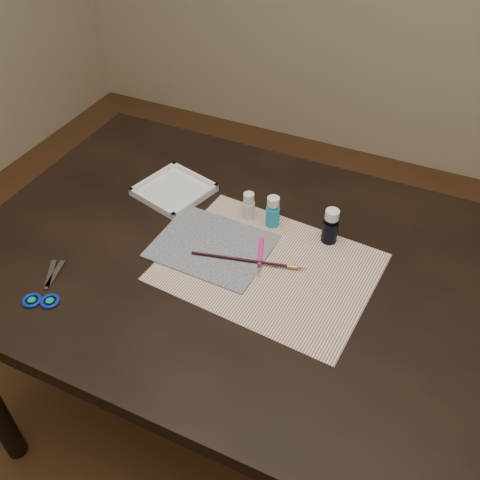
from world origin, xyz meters
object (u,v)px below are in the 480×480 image
at_px(canvas, 212,246).
at_px(paint_bottle_white, 249,206).
at_px(paper, 268,267).
at_px(paint_bottle_navy, 331,226).
at_px(paint_bottle_cyan, 273,212).
at_px(palette_tray, 174,190).
at_px(scissors, 46,283).

relative_size(canvas, paint_bottle_white, 3.58).
distance_m(paper, paint_bottle_white, 0.19).
relative_size(paint_bottle_white, paint_bottle_navy, 0.81).
xyz_separation_m(canvas, paint_bottle_cyan, (0.10, 0.14, 0.04)).
bearing_deg(paint_bottle_cyan, paper, -71.05).
bearing_deg(palette_tray, scissors, -101.99).
bearing_deg(paper, paint_bottle_cyan, 108.95).
xyz_separation_m(paper, canvas, (-0.15, 0.01, 0.00)).
height_order(paper, scissors, scissors).
relative_size(paint_bottle_white, palette_tray, 0.44).
distance_m(paint_bottle_cyan, scissors, 0.55).
bearing_deg(palette_tray, paint_bottle_cyan, -2.11).
height_order(paper, paint_bottle_navy, paint_bottle_navy).
bearing_deg(paint_bottle_navy, paint_bottle_white, -179.64).
xyz_separation_m(paper, scissors, (-0.43, -0.26, 0.00)).
distance_m(paper, palette_tray, 0.37).
bearing_deg(paper, paint_bottle_navy, 56.23).
xyz_separation_m(canvas, palette_tray, (-0.19, 0.15, 0.01)).
bearing_deg(paint_bottle_white, paint_bottle_navy, 0.36).
distance_m(canvas, paint_bottle_white, 0.15).
height_order(paper, paint_bottle_white, paint_bottle_white).
distance_m(canvas, scissors, 0.39).
distance_m(paint_bottle_cyan, paint_bottle_navy, 0.15).
bearing_deg(paint_bottle_cyan, canvas, -125.66).
bearing_deg(palette_tray, paint_bottle_white, -2.52).
distance_m(paper, scissors, 0.50).
relative_size(paper, scissors, 2.91).
distance_m(canvas, paint_bottle_cyan, 0.17).
xyz_separation_m(paper, paint_bottle_navy, (0.10, 0.15, 0.05)).
relative_size(paper, canvas, 1.76).
bearing_deg(canvas, scissors, -136.37).
height_order(canvas, palette_tray, palette_tray).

